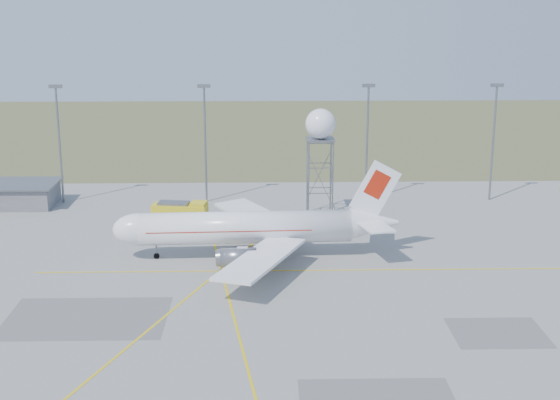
{
  "coord_description": "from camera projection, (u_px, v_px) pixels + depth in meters",
  "views": [
    {
      "loc": [
        -0.19,
        -66.58,
        35.04
      ],
      "look_at": [
        2.29,
        40.0,
        6.99
      ],
      "focal_mm": 50.0,
      "sensor_mm": 36.0,
      "label": 1
    }
  ],
  "objects": [
    {
      "name": "radar_tower",
      "position": [
        320.0,
        156.0,
        125.82
      ],
      "size": [
        4.86,
        4.86,
        17.59
      ],
      "color": "slate",
      "rests_on": "ground"
    },
    {
      "name": "ground",
      "position": [
        266.0,
        380.0,
        73.29
      ],
      "size": [
        400.0,
        400.0,
        0.0
      ],
      "primitive_type": "plane",
      "color": "#9C9B96",
      "rests_on": "ground"
    },
    {
      "name": "airliner_main",
      "position": [
        250.0,
        228.0,
        106.83
      ],
      "size": [
        39.52,
        38.39,
        13.44
      ],
      "rotation": [
        0.0,
        0.0,
        3.18
      ],
      "color": "white",
      "rests_on": "ground"
    },
    {
      "name": "grass_strip",
      "position": [
        263.0,
        130.0,
        208.65
      ],
      "size": [
        400.0,
        120.0,
        0.03
      ],
      "primitive_type": "cube",
      "color": "#586135",
      "rests_on": "ground"
    },
    {
      "name": "mast_b",
      "position": [
        205.0,
        133.0,
        133.81
      ],
      "size": [
        2.2,
        0.5,
        20.5
      ],
      "color": "slate",
      "rests_on": "ground"
    },
    {
      "name": "mast_d",
      "position": [
        494.0,
        132.0,
        134.93
      ],
      "size": [
        2.2,
        0.5,
        20.5
      ],
      "color": "slate",
      "rests_on": "ground"
    },
    {
      "name": "mast_c",
      "position": [
        367.0,
        133.0,
        134.44
      ],
      "size": [
        2.2,
        0.5,
        20.5
      ],
      "color": "slate",
      "rests_on": "ground"
    },
    {
      "name": "fire_truck",
      "position": [
        181.0,
        212.0,
        123.62
      ],
      "size": [
        9.01,
        4.52,
        3.47
      ],
      "rotation": [
        0.0,
        0.0,
        -0.15
      ],
      "color": "yellow",
      "rests_on": "ground"
    },
    {
      "name": "mast_a",
      "position": [
        59.0,
        134.0,
        133.25
      ],
      "size": [
        2.2,
        0.5,
        20.5
      ],
      "color": "slate",
      "rests_on": "ground"
    },
    {
      "name": "building_grey",
      "position": [
        2.0,
        194.0,
        133.66
      ],
      "size": [
        19.0,
        10.0,
        3.9
      ],
      "color": "gray",
      "rests_on": "ground"
    }
  ]
}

